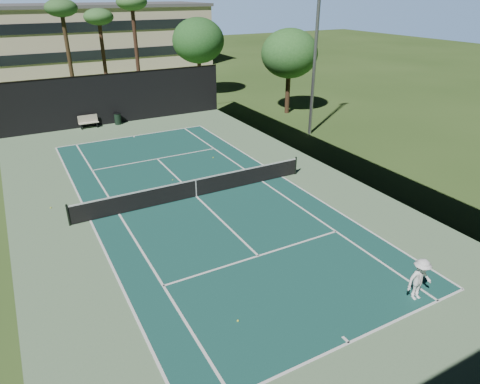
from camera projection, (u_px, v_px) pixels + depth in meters
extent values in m
plane|color=#33511E|center=(196.00, 197.00, 22.72)|extent=(160.00, 160.00, 0.00)
cube|color=#658960|center=(196.00, 197.00, 22.71)|extent=(18.00, 32.00, 0.01)
cube|color=#174B43|center=(196.00, 197.00, 22.71)|extent=(10.97, 23.77, 0.01)
cube|color=white|center=(349.00, 343.00, 13.29)|extent=(10.97, 0.10, 0.01)
cube|color=white|center=(133.00, 136.00, 32.13)|extent=(10.97, 0.10, 0.01)
cube|color=white|center=(258.00, 256.00, 17.63)|extent=(8.23, 0.10, 0.01)
cube|color=white|center=(157.00, 159.00, 27.78)|extent=(8.23, 0.10, 0.01)
cube|color=white|center=(90.00, 221.00, 20.32)|extent=(0.10, 23.77, 0.01)
cube|color=white|center=(282.00, 177.00, 25.09)|extent=(0.10, 23.77, 0.01)
cube|color=white|center=(119.00, 214.00, 20.92)|extent=(0.10, 23.77, 0.01)
cube|color=white|center=(262.00, 181.00, 24.50)|extent=(0.10, 23.77, 0.01)
cube|color=white|center=(196.00, 196.00, 22.71)|extent=(0.10, 12.80, 0.01)
cube|color=white|center=(346.00, 340.00, 13.41)|extent=(0.10, 0.30, 0.01)
cube|color=white|center=(134.00, 136.00, 32.01)|extent=(0.10, 0.30, 0.01)
cylinder|color=black|center=(68.00, 215.00, 19.70)|extent=(0.10, 0.10, 1.10)
cylinder|color=black|center=(296.00, 166.00, 25.26)|extent=(0.10, 0.10, 1.10)
cube|color=black|center=(196.00, 188.00, 22.50)|extent=(12.80, 0.02, 0.92)
cube|color=white|center=(196.00, 180.00, 22.29)|extent=(12.80, 0.04, 0.07)
cube|color=white|center=(196.00, 188.00, 22.50)|extent=(0.05, 0.03, 0.92)
cube|color=black|center=(116.00, 99.00, 34.54)|extent=(18.00, 0.04, 4.00)
cube|color=black|center=(332.00, 136.00, 25.77)|extent=(0.04, 32.00, 4.00)
cube|color=black|center=(113.00, 73.00, 33.69)|extent=(18.00, 0.06, 0.06)
imported|color=white|center=(420.00, 279.00, 14.90)|extent=(1.10, 0.69, 1.63)
sphere|color=#E9F337|center=(238.00, 321.00, 14.15)|extent=(0.07, 0.07, 0.07)
sphere|color=gold|center=(173.00, 180.00, 24.66)|extent=(0.06, 0.06, 0.06)
sphere|color=#D3E634|center=(213.00, 158.00, 27.93)|extent=(0.08, 0.08, 0.08)
sphere|color=#EDF638|center=(51.00, 208.00, 21.49)|extent=(0.07, 0.07, 0.07)
cube|color=beige|center=(89.00, 123.00, 33.80)|extent=(1.50, 0.45, 0.05)
cube|color=beige|center=(88.00, 118.00, 33.83)|extent=(1.50, 0.06, 0.55)
cube|color=black|center=(81.00, 127.00, 33.64)|extent=(0.06, 0.40, 0.42)
cube|color=black|center=(97.00, 125.00, 34.16)|extent=(0.06, 0.40, 0.42)
cylinder|color=black|center=(118.00, 119.00, 34.78)|extent=(0.52, 0.52, 0.90)
cylinder|color=black|center=(117.00, 113.00, 34.58)|extent=(0.56, 0.56, 0.05)
cylinder|color=#43311C|center=(69.00, 59.00, 39.04)|extent=(0.36, 0.36, 8.55)
ellipsoid|color=#305F2B|center=(61.00, 8.00, 37.21)|extent=(2.80, 2.80, 1.54)
cylinder|color=#4E3021|center=(104.00, 58.00, 42.34)|extent=(0.36, 0.36, 7.65)
ellipsoid|color=#34662E|center=(98.00, 17.00, 40.70)|extent=(2.80, 2.80, 1.54)
cylinder|color=#41281C|center=(137.00, 53.00, 40.76)|extent=(0.36, 0.36, 9.00)
ellipsoid|color=#3B6E31|center=(132.00, 2.00, 38.83)|extent=(2.80, 2.80, 1.54)
cylinder|color=#4D3321|center=(200.00, 78.00, 43.74)|extent=(0.40, 0.40, 3.52)
ellipsoid|color=#225722|center=(198.00, 41.00, 42.17)|extent=(5.12, 5.12, 4.35)
cylinder|color=#432C1C|center=(288.00, 94.00, 37.60)|extent=(0.40, 0.40, 3.30)
ellipsoid|color=#2A6326|center=(289.00, 53.00, 36.13)|extent=(4.80, 4.80, 4.08)
cube|color=beige|center=(59.00, 39.00, 57.46)|extent=(40.00, 12.00, 8.00)
cube|color=#59595B|center=(53.00, 6.00, 55.71)|extent=(40.50, 12.50, 0.40)
cube|color=black|center=(68.00, 57.00, 53.35)|extent=(38.00, 0.15, 1.20)
cube|color=black|center=(63.00, 28.00, 51.90)|extent=(38.00, 0.15, 1.20)
cylinder|color=gray|center=(315.00, 52.00, 30.12)|extent=(0.24, 0.24, 12.00)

